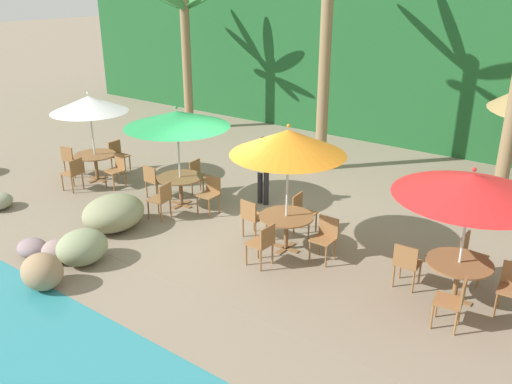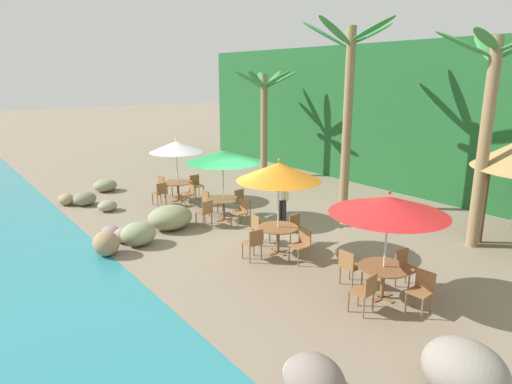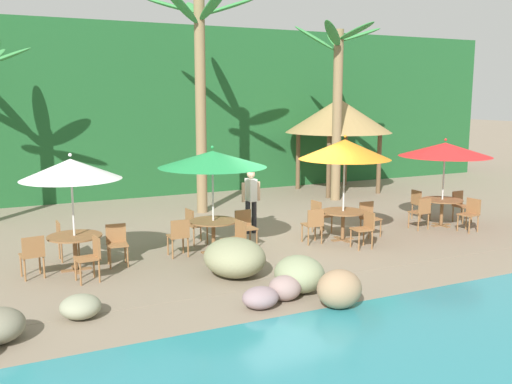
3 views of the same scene
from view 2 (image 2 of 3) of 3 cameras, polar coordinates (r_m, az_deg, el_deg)
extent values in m
plane|color=gray|center=(13.76, -0.55, -5.44)|extent=(120.00, 120.00, 0.00)
cube|color=gray|center=(13.76, -0.55, -5.43)|extent=(18.00, 5.20, 0.01)
cube|color=#1E5628|center=(19.73, 21.24, 8.64)|extent=(28.00, 2.40, 6.00)
ellipsoid|color=gray|center=(13.65, -16.45, -5.26)|extent=(0.59, 0.55, 0.44)
ellipsoid|color=gray|center=(19.80, -18.56, 0.80)|extent=(0.92, 0.95, 0.51)
ellipsoid|color=#98875B|center=(18.25, -22.92, -0.86)|extent=(0.67, 0.55, 0.43)
ellipsoid|color=#9C7B59|center=(12.81, -18.46, -6.20)|extent=(0.79, 0.69, 0.66)
ellipsoid|color=gray|center=(7.57, 5.81, -21.75)|extent=(0.58, 0.62, 0.49)
ellipsoid|color=gray|center=(14.42, -10.80, -3.17)|extent=(1.21, 1.41, 0.76)
ellipsoid|color=gray|center=(7.85, 24.91, -19.81)|extent=(1.29, 1.08, 0.91)
ellipsoid|color=gray|center=(13.31, -14.67, -5.13)|extent=(0.90, 1.00, 0.67)
ellipsoid|color=gray|center=(14.11, -17.91, -4.87)|extent=(0.64, 0.54, 0.37)
ellipsoid|color=gray|center=(16.93, -18.30, -1.67)|extent=(0.66, 0.68, 0.38)
ellipsoid|color=gray|center=(7.17, 7.41, -22.68)|extent=(1.00, 0.82, 0.79)
ellipsoid|color=gray|center=(17.95, -20.87, -0.79)|extent=(0.80, 0.83, 0.50)
cylinder|color=silver|center=(17.42, -9.92, 2.41)|extent=(0.04, 0.04, 2.21)
cone|color=white|center=(17.24, -10.07, 5.67)|extent=(2.00, 2.00, 0.41)
sphere|color=white|center=(17.19, -10.11, 6.61)|extent=(0.07, 0.07, 0.07)
cube|color=brown|center=(17.67, -9.77, -1.04)|extent=(0.60, 0.12, 0.03)
cube|color=brown|center=(17.67, -9.77, -1.04)|extent=(0.12, 0.60, 0.03)
cylinder|color=brown|center=(17.58, -9.82, 0.07)|extent=(0.09, 0.09, 0.71)
cylinder|color=brown|center=(17.50, -9.87, 1.20)|extent=(1.10, 1.10, 0.03)
cylinder|color=olive|center=(16.64, -9.00, -1.25)|extent=(0.04, 0.04, 0.45)
cylinder|color=olive|center=(16.95, -9.48, -0.96)|extent=(0.04, 0.04, 0.45)
cylinder|color=olive|center=(16.77, -7.88, -1.07)|extent=(0.04, 0.04, 0.45)
cylinder|color=olive|center=(17.09, -8.38, -0.80)|extent=(0.04, 0.04, 0.45)
cube|color=olive|center=(16.80, -8.72, -0.23)|extent=(0.45, 0.45, 0.03)
cube|color=olive|center=(16.83, -8.12, 0.50)|extent=(0.42, 0.07, 0.42)
cylinder|color=olive|center=(17.96, -6.65, 0.02)|extent=(0.04, 0.04, 0.45)
cylinder|color=olive|center=(17.78, -7.63, -0.16)|extent=(0.04, 0.04, 0.45)
cylinder|color=olive|center=(18.26, -7.24, 0.24)|extent=(0.04, 0.04, 0.45)
cylinder|color=olive|center=(18.08, -8.21, 0.07)|extent=(0.04, 0.04, 0.45)
cube|color=olive|center=(17.96, -7.46, 0.79)|extent=(0.43, 0.43, 0.03)
cube|color=olive|center=(18.09, -7.80, 1.51)|extent=(0.05, 0.42, 0.42)
cylinder|color=olive|center=(18.54, -11.18, 0.30)|extent=(0.04, 0.04, 0.45)
cylinder|color=olive|center=(18.25, -10.56, 0.11)|extent=(0.04, 0.04, 0.45)
cylinder|color=olive|center=(18.36, -12.11, 0.11)|extent=(0.04, 0.04, 0.45)
cylinder|color=olive|center=(18.06, -11.49, -0.09)|extent=(0.04, 0.04, 0.45)
cube|color=olive|center=(18.25, -11.37, 0.84)|extent=(0.47, 0.47, 0.03)
cube|color=olive|center=(18.10, -11.93, 1.33)|extent=(0.42, 0.09, 0.42)
cylinder|color=olive|center=(17.25, -12.97, -0.87)|extent=(0.04, 0.04, 0.45)
cylinder|color=olive|center=(17.42, -11.96, -0.66)|extent=(0.04, 0.04, 0.45)
cylinder|color=olive|center=(16.95, -12.35, -1.11)|extent=(0.04, 0.04, 0.45)
cylinder|color=olive|center=(17.13, -11.33, -0.89)|extent=(0.04, 0.04, 0.45)
cube|color=olive|center=(17.12, -12.20, -0.11)|extent=(0.46, 0.46, 0.03)
cube|color=olive|center=(16.91, -11.88, 0.40)|extent=(0.08, 0.42, 0.42)
cylinder|color=silver|center=(14.85, -4.16, 0.57)|extent=(0.04, 0.04, 2.25)
cone|color=#238E47|center=(14.64, -4.23, 4.47)|extent=(2.45, 2.45, 0.37)
sphere|color=#238E47|center=(14.60, -4.25, 5.50)|extent=(0.07, 0.07, 0.07)
cube|color=brown|center=(15.16, -4.08, -3.50)|extent=(0.60, 0.12, 0.03)
cube|color=brown|center=(15.16, -4.08, -3.50)|extent=(0.12, 0.60, 0.03)
cylinder|color=brown|center=(15.06, -4.11, -2.22)|extent=(0.09, 0.09, 0.71)
cylinder|color=brown|center=(14.96, -4.13, -0.92)|extent=(1.10, 1.10, 0.03)
cylinder|color=olive|center=(14.20, -2.33, -3.85)|extent=(0.04, 0.04, 0.45)
cylinder|color=olive|center=(14.47, -3.17, -3.50)|extent=(0.04, 0.04, 0.45)
cylinder|color=olive|center=(14.40, -1.19, -3.58)|extent=(0.04, 0.04, 0.45)
cylinder|color=olive|center=(14.67, -2.03, -3.23)|extent=(0.04, 0.04, 0.45)
cube|color=olive|center=(14.36, -2.19, -2.63)|extent=(0.43, 0.43, 0.03)
cube|color=olive|center=(14.42, -1.56, -1.74)|extent=(0.42, 0.05, 0.42)
cylinder|color=olive|center=(15.61, -0.75, -2.13)|extent=(0.04, 0.04, 0.45)
cylinder|color=olive|center=(15.38, -1.73, -2.39)|extent=(0.04, 0.04, 0.45)
cylinder|color=olive|center=(15.86, -1.61, -1.85)|extent=(0.04, 0.04, 0.45)
cylinder|color=olive|center=(15.64, -2.59, -2.11)|extent=(0.04, 0.04, 0.45)
cube|color=olive|center=(15.55, -1.68, -1.27)|extent=(0.46, 0.46, 0.03)
cube|color=olive|center=(15.65, -2.17, -0.44)|extent=(0.08, 0.42, 0.42)
cylinder|color=olive|center=(16.03, -5.53, -1.74)|extent=(0.04, 0.04, 0.45)
cylinder|color=olive|center=(15.73, -4.86, -2.04)|extent=(0.04, 0.04, 0.45)
cylinder|color=olive|center=(15.86, -6.64, -1.96)|extent=(0.04, 0.04, 0.45)
cylinder|color=olive|center=(15.56, -5.98, -2.26)|extent=(0.04, 0.04, 0.45)
cube|color=olive|center=(15.73, -5.78, -1.16)|extent=(0.42, 0.42, 0.03)
cube|color=olive|center=(15.58, -6.42, -0.59)|extent=(0.42, 0.04, 0.42)
cylinder|color=olive|center=(14.61, -7.59, -3.44)|extent=(0.04, 0.04, 0.45)
cylinder|color=olive|center=(14.82, -6.50, -3.14)|extent=(0.04, 0.04, 0.45)
cylinder|color=olive|center=(14.34, -6.71, -3.76)|extent=(0.04, 0.04, 0.45)
cylinder|color=olive|center=(14.55, -5.62, -3.45)|extent=(0.04, 0.04, 0.45)
cube|color=olive|center=(14.51, -6.63, -2.54)|extent=(0.48, 0.48, 0.03)
cube|color=olive|center=(14.30, -6.15, -1.96)|extent=(0.10, 0.42, 0.42)
cylinder|color=silver|center=(12.06, 2.85, -2.45)|extent=(0.04, 0.04, 2.37)
cone|color=orange|center=(11.79, 2.91, 2.59)|extent=(2.25, 2.25, 0.48)
sphere|color=orange|center=(11.73, 2.93, 4.11)|extent=(0.07, 0.07, 0.07)
cube|color=brown|center=(12.45, 2.78, -7.60)|extent=(0.60, 0.12, 0.03)
cube|color=brown|center=(12.45, 2.78, -7.60)|extent=(0.12, 0.60, 0.03)
cylinder|color=brown|center=(12.32, 2.80, -6.08)|extent=(0.09, 0.09, 0.71)
cylinder|color=brown|center=(12.20, 2.82, -4.52)|extent=(1.10, 1.10, 0.03)
cylinder|color=olive|center=(11.55, 5.40, -8.36)|extent=(0.04, 0.04, 0.45)
cylinder|color=olive|center=(11.79, 4.22, -7.83)|extent=(0.04, 0.04, 0.45)
cylinder|color=olive|center=(11.78, 6.70, -7.93)|extent=(0.04, 0.04, 0.45)
cylinder|color=olive|center=(12.02, 5.52, -7.42)|extent=(0.04, 0.04, 0.45)
cube|color=olive|center=(11.69, 5.49, -6.80)|extent=(0.42, 0.42, 0.03)
cube|color=olive|center=(11.75, 6.23, -5.69)|extent=(0.42, 0.04, 0.42)
cylinder|color=olive|center=(12.96, 6.62, -5.78)|extent=(0.04, 0.04, 0.45)
cylinder|color=olive|center=(12.71, 5.53, -6.17)|extent=(0.04, 0.04, 0.45)
cylinder|color=olive|center=(13.18, 5.46, -5.39)|extent=(0.04, 0.04, 0.45)
cylinder|color=olive|center=(12.94, 4.37, -5.76)|extent=(0.04, 0.04, 0.45)
cube|color=olive|center=(12.87, 5.52, -4.77)|extent=(0.45, 0.45, 0.03)
cube|color=olive|center=(12.93, 4.89, -3.74)|extent=(0.07, 0.42, 0.42)
cylinder|color=olive|center=(13.27, 0.91, -5.19)|extent=(0.04, 0.04, 0.45)
cylinder|color=olive|center=(12.99, 1.76, -5.64)|extent=(0.04, 0.04, 0.45)
cylinder|color=olive|center=(13.09, -0.42, -5.47)|extent=(0.04, 0.04, 0.45)
cylinder|color=olive|center=(12.81, 0.42, -5.94)|extent=(0.04, 0.04, 0.45)
cube|color=olive|center=(12.96, 0.67, -4.56)|extent=(0.46, 0.46, 0.03)
cube|color=olive|center=(12.79, -0.08, -3.89)|extent=(0.42, 0.07, 0.42)
cylinder|color=olive|center=(11.98, -1.72, -7.44)|extent=(0.04, 0.04, 0.45)
cylinder|color=olive|center=(12.15, -0.28, -7.09)|extent=(0.04, 0.04, 0.45)
cylinder|color=olive|center=(11.70, -0.79, -7.99)|extent=(0.04, 0.04, 0.45)
cylinder|color=olive|center=(11.88, 0.67, -7.62)|extent=(0.04, 0.04, 0.45)
cube|color=olive|center=(11.84, -0.53, -6.46)|extent=(0.44, 0.44, 0.03)
cube|color=olive|center=(11.61, 0.01, -5.86)|extent=(0.06, 0.42, 0.42)
cylinder|color=silver|center=(10.01, 16.04, -7.15)|extent=(0.04, 0.04, 2.21)
cone|color=red|center=(9.69, 16.45, -1.61)|extent=(2.47, 2.47, 0.37)
sphere|color=red|center=(9.62, 16.57, -0.08)|extent=(0.07, 0.07, 0.07)
cube|color=brown|center=(10.45, 15.61, -12.72)|extent=(0.60, 0.12, 0.03)
cube|color=brown|center=(10.45, 15.61, -12.72)|extent=(0.12, 0.60, 0.03)
cylinder|color=brown|center=(10.30, 15.75, -10.97)|extent=(0.09, 0.09, 0.71)
cylinder|color=brown|center=(10.15, 15.89, -9.15)|extent=(1.10, 1.10, 0.03)
cylinder|color=olive|center=(9.78, 20.30, -13.74)|extent=(0.04, 0.04, 0.45)
cylinder|color=olive|center=(9.92, 18.45, -13.14)|extent=(0.04, 0.04, 0.45)
cylinder|color=olive|center=(10.07, 21.29, -12.99)|extent=(0.04, 0.04, 0.45)
cylinder|color=olive|center=(10.21, 19.48, -12.42)|extent=(0.04, 0.04, 0.45)
cube|color=olive|center=(9.89, 20.00, -11.83)|extent=(0.45, 0.45, 0.03)
cube|color=olive|center=(9.97, 20.66, -10.43)|extent=(0.42, 0.07, 0.42)
cylinder|color=olive|center=(11.02, 19.91, -10.40)|extent=(0.04, 0.04, 0.45)
cylinder|color=olive|center=(10.75, 18.78, -10.94)|extent=(0.04, 0.04, 0.45)
cylinder|color=olive|center=(11.20, 18.42, -9.84)|extent=(0.04, 0.04, 0.45)
cylinder|color=olive|center=(10.94, 17.27, -10.35)|extent=(0.04, 0.04, 0.45)
cube|color=olive|center=(10.88, 18.70, -9.23)|extent=(0.44, 0.44, 0.03)
cube|color=olive|center=(10.91, 17.94, -7.98)|extent=(0.05, 0.42, 0.42)
cylinder|color=olive|center=(11.03, 11.78, -9.77)|extent=(0.04, 0.04, 0.45)
cylinder|color=olive|center=(10.84, 13.28, -10.31)|extent=(0.04, 0.04, 0.45)
cylinder|color=olive|center=(10.77, 10.58, -10.32)|extent=(0.04, 0.04, 0.45)
cylinder|color=olive|center=(10.58, 12.09, -10.89)|extent=(0.04, 0.04, 0.45)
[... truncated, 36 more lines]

